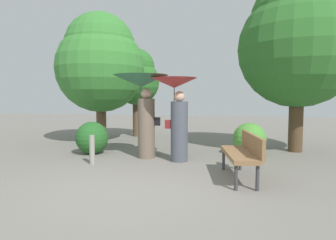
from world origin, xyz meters
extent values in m
plane|color=slate|center=(0.00, 0.00, 0.00)|extent=(40.00, 40.00, 0.00)
cylinder|color=#6B5B4C|center=(-0.43, 2.41, 0.73)|extent=(0.42, 0.42, 1.47)
sphere|color=tan|center=(-0.43, 2.41, 1.58)|extent=(0.26, 0.26, 0.26)
cylinder|color=#333338|center=(-0.56, 2.40, 1.36)|extent=(0.02, 0.02, 0.80)
cone|color=#33724C|center=(-0.56, 2.40, 1.90)|extent=(1.35, 1.35, 0.28)
cube|color=black|center=(-0.17, 2.44, 0.91)|extent=(0.14, 0.10, 0.20)
cylinder|color=#474C56|center=(0.43, 2.21, 0.70)|extent=(0.40, 0.40, 1.40)
sphere|color=tan|center=(0.43, 2.21, 1.51)|extent=(0.25, 0.25, 0.25)
cylinder|color=#333338|center=(0.31, 2.20, 1.32)|extent=(0.02, 0.02, 0.80)
cone|color=#B22D2D|center=(0.31, 2.20, 1.83)|extent=(1.06, 1.06, 0.23)
cube|color=maroon|center=(0.17, 2.19, 0.87)|extent=(0.14, 0.10, 0.20)
cylinder|color=#38383D|center=(1.48, 1.60, 0.22)|extent=(0.06, 0.06, 0.44)
cylinder|color=#38383D|center=(1.82, 1.66, 0.22)|extent=(0.06, 0.06, 0.44)
cylinder|color=#38383D|center=(1.73, 0.28, 0.22)|extent=(0.06, 0.06, 0.44)
cylinder|color=#38383D|center=(2.07, 0.35, 0.22)|extent=(0.06, 0.06, 0.44)
cube|color=olive|center=(1.78, 0.97, 0.46)|extent=(0.71, 1.56, 0.08)
cube|color=olive|center=(2.01, 1.02, 0.66)|extent=(0.34, 1.49, 0.35)
cylinder|color=brown|center=(-2.04, 6.24, 1.40)|extent=(0.28, 0.28, 2.81)
sphere|color=#2D6B28|center=(-2.04, 6.24, 2.11)|extent=(1.78, 1.78, 1.78)
sphere|color=#2D6B28|center=(-2.04, 6.24, 2.67)|extent=(1.42, 1.42, 1.42)
cylinder|color=#4C3823|center=(3.33, 4.16, 1.88)|extent=(0.38, 0.38, 3.77)
sphere|color=#2D6B28|center=(3.33, 4.16, 2.83)|extent=(3.20, 3.20, 3.20)
sphere|color=#2D6B28|center=(3.33, 4.16, 3.58)|extent=(2.56, 2.56, 2.56)
cylinder|color=brown|center=(-2.68, 4.52, 1.64)|extent=(0.33, 0.33, 3.28)
sphere|color=#387F33|center=(-2.68, 4.52, 2.46)|extent=(2.90, 2.90, 2.90)
sphere|color=#387F33|center=(-2.68, 4.52, 3.12)|extent=(2.32, 2.32, 2.32)
sphere|color=#4C9338|center=(2.07, 3.29, 0.42)|extent=(0.85, 0.85, 0.85)
sphere|color=#235B23|center=(-1.99, 2.56, 0.43)|extent=(0.86, 0.86, 0.86)
cylinder|color=gray|center=(-1.42, 1.48, 0.32)|extent=(0.12, 0.12, 0.65)
camera|label=1|loc=(1.71, -4.38, 1.48)|focal=30.94mm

